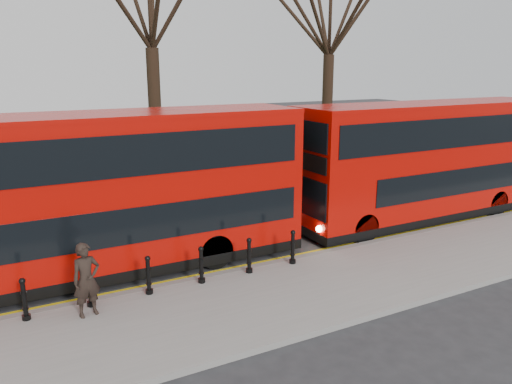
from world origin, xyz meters
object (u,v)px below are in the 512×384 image
bus_rear (429,161)px  pedestrian (87,280)px  bus_lead (105,195)px  bollard_row (176,271)px

bus_rear → pedestrian: bus_rear is taller
bus_lead → pedestrian: bearing=-111.8°
bus_lead → pedestrian: size_ratio=6.49×
bus_rear → bollard_row: bearing=-170.3°
bollard_row → bus_lead: (-1.25, 2.29, 1.71)m
bus_lead → bus_rear: 12.42m
bollard_row → bus_lead: size_ratio=0.64×
bollard_row → bus_rear: 11.45m
bus_rear → pedestrian: (-13.51, -2.36, -1.26)m
bollard_row → bus_lead: 3.12m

